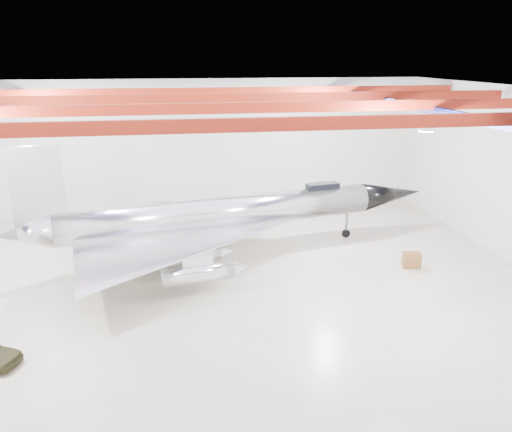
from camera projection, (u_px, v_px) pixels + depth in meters
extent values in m
plane|color=#B7A891|center=(198.00, 286.00, 28.95)|extent=(40.00, 40.00, 0.00)
plane|color=silver|center=(185.00, 147.00, 41.34)|extent=(40.00, 0.00, 40.00)
plane|color=#0A0F38|center=(191.00, 91.00, 25.58)|extent=(40.00, 40.00, 0.00)
cube|color=maroon|center=(203.00, 126.00, 17.32)|extent=(39.50, 0.25, 0.50)
cube|color=maroon|center=(194.00, 109.00, 22.95)|extent=(39.50, 0.25, 0.50)
cube|color=maroon|center=(189.00, 98.00, 28.58)|extent=(39.50, 0.25, 0.50)
cube|color=maroon|center=(185.00, 91.00, 34.21)|extent=(39.50, 0.25, 0.50)
cube|color=#0B1145|center=(408.00, 105.00, 27.79)|extent=(0.25, 29.50, 0.40)
cube|color=silver|center=(426.00, 128.00, 21.96)|extent=(0.55, 0.55, 0.25)
cube|color=silver|center=(20.00, 109.00, 30.00)|extent=(0.55, 0.55, 0.25)
cube|color=silver|center=(338.00, 103.00, 33.22)|extent=(0.55, 0.55, 0.25)
cylinder|color=silver|center=(223.00, 213.00, 32.73)|extent=(20.87, 5.84, 2.08)
cone|color=black|center=(391.00, 194.00, 37.01)|extent=(5.50, 3.00, 2.08)
cone|color=silver|center=(24.00, 234.00, 28.79)|extent=(3.45, 2.62, 2.08)
cube|color=silver|center=(37.00, 187.00, 28.31)|extent=(2.89, 0.65, 4.69)
cube|color=black|center=(323.00, 187.00, 34.79)|extent=(2.41, 1.24, 0.52)
cylinder|color=silver|center=(198.00, 274.00, 27.03)|extent=(4.06, 1.64, 0.94)
cylinder|color=silver|center=(187.00, 256.00, 29.36)|extent=(4.06, 1.64, 0.94)
cylinder|color=silver|center=(168.00, 224.00, 34.94)|extent=(4.06, 1.64, 0.94)
cylinder|color=silver|center=(161.00, 214.00, 37.27)|extent=(4.06, 1.64, 0.94)
cylinder|color=#59595B|center=(346.00, 225.00, 36.42)|extent=(0.19, 0.19, 1.88)
cylinder|color=black|center=(346.00, 233.00, 36.62)|extent=(0.62, 0.33, 0.58)
cylinder|color=#59595B|center=(169.00, 264.00, 29.64)|extent=(0.19, 0.19, 1.88)
cylinder|color=black|center=(169.00, 274.00, 29.84)|extent=(0.62, 0.33, 0.58)
cylinder|color=#59595B|center=(154.00, 236.00, 34.29)|extent=(0.19, 0.19, 1.88)
cylinder|color=black|center=(155.00, 244.00, 34.49)|extent=(0.62, 0.33, 0.58)
cube|color=brown|center=(411.00, 260.00, 31.28)|extent=(1.19, 0.76, 1.01)
cube|color=olive|center=(121.00, 261.00, 31.97)|extent=(0.56, 0.49, 0.33)
cube|color=#972C0F|center=(168.00, 247.00, 34.50)|extent=(0.43, 0.36, 0.27)
cube|color=olive|center=(221.00, 249.00, 33.95)|extent=(0.65, 0.59, 0.37)
cube|color=#59595B|center=(113.00, 254.00, 33.25)|extent=(0.42, 0.35, 0.27)
cube|color=olive|center=(156.00, 247.00, 34.19)|extent=(0.59, 0.48, 0.40)
cylinder|color=#59595B|center=(254.00, 230.00, 37.78)|extent=(0.43, 0.43, 0.34)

